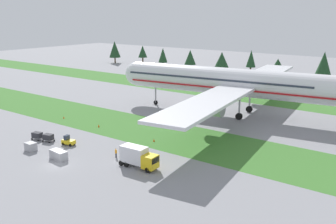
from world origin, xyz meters
TOP-DOWN VIEW (x-y plane):
  - ground_plane at (0.00, 0.00)m, footprint 400.00×400.00m
  - grass_strip_near at (0.00, 24.70)m, footprint 320.00×17.48m
  - grass_strip_far at (0.00, 71.66)m, footprint 320.00×17.48m
  - airliner at (9.17, 48.45)m, footprint 66.16×81.74m
  - baggage_tug at (-6.68, 7.79)m, footprint 2.81×1.80m
  - cargo_dolly_lead at (-11.60, 6.76)m, footprint 2.46×1.92m
  - cargo_dolly_second at (-14.44, 6.17)m, footprint 2.46×1.92m
  - catering_truck at (11.93, 7.38)m, footprint 7.06×2.65m
  - ground_crew_marshaller at (5.66, 8.47)m, footprint 0.36×0.52m
  - uld_container_0 at (-9.85, 1.49)m, footprint 2.04×1.65m
  - uld_container_1 at (-2.74, 1.87)m, footprint 2.01×1.61m
  - uld_container_2 at (-1.22, 1.70)m, footprint 2.09×1.71m
  - taxiway_marker_0 at (-10.87, 19.93)m, footprint 0.44×0.44m
  - taxiway_marker_1 at (5.58, 19.52)m, footprint 0.44×0.44m
  - taxiway_marker_2 at (-23.36, 20.03)m, footprint 0.44×0.44m
  - distant_tree_line at (-0.26, 106.85)m, footprint 184.34×10.15m

SIDE VIEW (x-z plane):
  - ground_plane at x=0.00m, z-range 0.00..0.00m
  - grass_strip_near at x=0.00m, z-range 0.00..0.01m
  - grass_strip_far at x=0.00m, z-range 0.00..0.01m
  - taxiway_marker_2 at x=-23.36m, z-range 0.00..0.52m
  - taxiway_marker_1 at x=5.58m, z-range 0.00..0.55m
  - taxiway_marker_0 at x=-10.87m, z-range 0.00..0.64m
  - uld_container_0 at x=-9.85m, z-range 0.00..1.57m
  - baggage_tug at x=-6.68m, z-range -0.17..1.80m
  - uld_container_2 at x=-1.22m, z-range 0.00..1.63m
  - uld_container_1 at x=-2.74m, z-range 0.00..1.63m
  - cargo_dolly_lead at x=-11.60m, z-range 0.14..1.69m
  - cargo_dolly_second at x=-14.44m, z-range 0.14..1.69m
  - ground_crew_marshaller at x=5.66m, z-range 0.08..1.82m
  - catering_truck at x=11.93m, z-range 0.16..3.74m
  - distant_tree_line at x=-0.26m, z-range 0.72..12.61m
  - airliner at x=9.17m, z-range -3.34..20.26m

